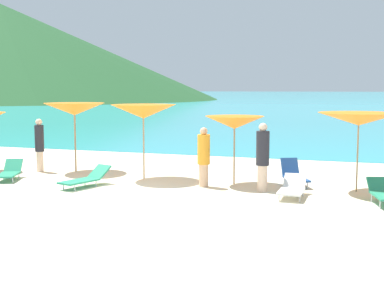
{
  "coord_description": "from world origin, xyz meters",
  "views": [
    {
      "loc": [
        6.61,
        -12.5,
        2.87
      ],
      "look_at": [
        1.61,
        2.18,
        1.2
      ],
      "focal_mm": 48.34,
      "sensor_mm": 36.0,
      "label": 1
    }
  ],
  "objects_px": {
    "beachgoer_3": "(39,143)",
    "umbrella_3": "(143,112)",
    "lounge_chair_5": "(86,178)",
    "umbrella_4": "(234,123)",
    "lounge_chair_3": "(294,175)",
    "umbrella_5": "(359,119)",
    "umbrella_2": "(74,109)",
    "beachgoer_2": "(204,156)",
    "beachgoer_4": "(263,155)",
    "lounge_chair_0": "(292,188)",
    "lounge_chair_4": "(9,172)"
  },
  "relations": [
    {
      "from": "umbrella_2",
      "to": "umbrella_4",
      "type": "relative_size",
      "value": 1.16
    },
    {
      "from": "umbrella_3",
      "to": "beachgoer_2",
      "type": "height_order",
      "value": "umbrella_3"
    },
    {
      "from": "lounge_chair_5",
      "to": "beachgoer_2",
      "type": "distance_m",
      "value": 3.52
    },
    {
      "from": "umbrella_5",
      "to": "beachgoer_2",
      "type": "xyz_separation_m",
      "value": [
        -4.26,
        -0.7,
        -1.11
      ]
    },
    {
      "from": "umbrella_5",
      "to": "lounge_chair_5",
      "type": "distance_m",
      "value": 7.95
    },
    {
      "from": "umbrella_3",
      "to": "lounge_chair_5",
      "type": "xyz_separation_m",
      "value": [
        -1.06,
        -1.81,
        -1.89
      ]
    },
    {
      "from": "umbrella_4",
      "to": "beachgoer_4",
      "type": "distance_m",
      "value": 1.56
    },
    {
      "from": "lounge_chair_3",
      "to": "lounge_chair_4",
      "type": "height_order",
      "value": "lounge_chair_3"
    },
    {
      "from": "umbrella_2",
      "to": "lounge_chair_5",
      "type": "distance_m",
      "value": 3.56
    },
    {
      "from": "umbrella_3",
      "to": "lounge_chair_5",
      "type": "relative_size",
      "value": 1.36
    },
    {
      "from": "lounge_chair_0",
      "to": "lounge_chair_4",
      "type": "relative_size",
      "value": 0.95
    },
    {
      "from": "lounge_chair_5",
      "to": "beachgoer_2",
      "type": "height_order",
      "value": "beachgoer_2"
    },
    {
      "from": "beachgoer_3",
      "to": "beachgoer_4",
      "type": "distance_m",
      "value": 8.02
    },
    {
      "from": "umbrella_2",
      "to": "beachgoer_2",
      "type": "xyz_separation_m",
      "value": [
        5.07,
        -1.28,
        -1.24
      ]
    },
    {
      "from": "umbrella_3",
      "to": "lounge_chair_0",
      "type": "relative_size",
      "value": 1.64
    },
    {
      "from": "umbrella_2",
      "to": "lounge_chair_3",
      "type": "xyz_separation_m",
      "value": [
        7.55,
        -0.19,
        -1.84
      ]
    },
    {
      "from": "umbrella_5",
      "to": "umbrella_4",
      "type": "bearing_deg",
      "value": 179.78
    },
    {
      "from": "lounge_chair_5",
      "to": "beachgoer_3",
      "type": "distance_m",
      "value": 3.6
    },
    {
      "from": "lounge_chair_4",
      "to": "lounge_chair_0",
      "type": "bearing_deg",
      "value": -21.07
    },
    {
      "from": "umbrella_5",
      "to": "lounge_chair_4",
      "type": "xyz_separation_m",
      "value": [
        -10.42,
        -1.58,
        -1.78
      ]
    },
    {
      "from": "umbrella_4",
      "to": "lounge_chair_3",
      "type": "relative_size",
      "value": 1.45
    },
    {
      "from": "umbrella_2",
      "to": "lounge_chair_0",
      "type": "height_order",
      "value": "umbrella_2"
    },
    {
      "from": "umbrella_3",
      "to": "beachgoer_3",
      "type": "xyz_separation_m",
      "value": [
        -3.99,
        0.14,
        -1.16
      ]
    },
    {
      "from": "lounge_chair_5",
      "to": "beachgoer_3",
      "type": "xyz_separation_m",
      "value": [
        -2.93,
        1.95,
        0.73
      ]
    },
    {
      "from": "umbrella_3",
      "to": "umbrella_5",
      "type": "relative_size",
      "value": 0.96
    },
    {
      "from": "umbrella_4",
      "to": "umbrella_5",
      "type": "bearing_deg",
      "value": -0.22
    },
    {
      "from": "umbrella_2",
      "to": "lounge_chair_3",
      "type": "bearing_deg",
      "value": -1.41
    },
    {
      "from": "umbrella_2",
      "to": "umbrella_4",
      "type": "height_order",
      "value": "umbrella_2"
    },
    {
      "from": "umbrella_4",
      "to": "lounge_chair_4",
      "type": "height_order",
      "value": "umbrella_4"
    },
    {
      "from": "umbrella_2",
      "to": "lounge_chair_5",
      "type": "relative_size",
      "value": 1.36
    },
    {
      "from": "umbrella_2",
      "to": "umbrella_3",
      "type": "bearing_deg",
      "value": -11.86
    },
    {
      "from": "lounge_chair_0",
      "to": "lounge_chair_3",
      "type": "distance_m",
      "value": 1.75
    },
    {
      "from": "lounge_chair_3",
      "to": "beachgoer_4",
      "type": "relative_size",
      "value": 0.74
    },
    {
      "from": "umbrella_2",
      "to": "lounge_chair_5",
      "type": "xyz_separation_m",
      "value": [
        1.8,
        -2.41,
        -1.9
      ]
    },
    {
      "from": "umbrella_2",
      "to": "lounge_chair_4",
      "type": "distance_m",
      "value": 3.08
    },
    {
      "from": "umbrella_2",
      "to": "beachgoer_2",
      "type": "distance_m",
      "value": 5.38
    },
    {
      "from": "umbrella_2",
      "to": "beachgoer_4",
      "type": "height_order",
      "value": "umbrella_2"
    },
    {
      "from": "beachgoer_2",
      "to": "beachgoer_4",
      "type": "height_order",
      "value": "beachgoer_4"
    },
    {
      "from": "lounge_chair_4",
      "to": "beachgoer_4",
      "type": "height_order",
      "value": "beachgoer_4"
    },
    {
      "from": "lounge_chair_3",
      "to": "beachgoer_3",
      "type": "height_order",
      "value": "beachgoer_3"
    },
    {
      "from": "beachgoer_3",
      "to": "umbrella_5",
      "type": "bearing_deg",
      "value": 20.74
    },
    {
      "from": "umbrella_4",
      "to": "lounge_chair_0",
      "type": "xyz_separation_m",
      "value": [
        1.93,
        -1.36,
        -1.61
      ]
    },
    {
      "from": "umbrella_5",
      "to": "beachgoer_3",
      "type": "distance_m",
      "value": 10.52
    },
    {
      "from": "umbrella_5",
      "to": "lounge_chair_0",
      "type": "bearing_deg",
      "value": -139.91
    },
    {
      "from": "beachgoer_3",
      "to": "umbrella_3",
      "type": "bearing_deg",
      "value": 19.42
    },
    {
      "from": "beachgoer_2",
      "to": "beachgoer_4",
      "type": "distance_m",
      "value": 1.77
    },
    {
      "from": "umbrella_5",
      "to": "lounge_chair_3",
      "type": "distance_m",
      "value": 2.51
    },
    {
      "from": "lounge_chair_0",
      "to": "beachgoer_2",
      "type": "bearing_deg",
      "value": 166.19
    },
    {
      "from": "umbrella_4",
      "to": "beachgoer_2",
      "type": "distance_m",
      "value": 1.39
    },
    {
      "from": "lounge_chair_0",
      "to": "lounge_chair_4",
      "type": "bearing_deg",
      "value": -178.63
    }
  ]
}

